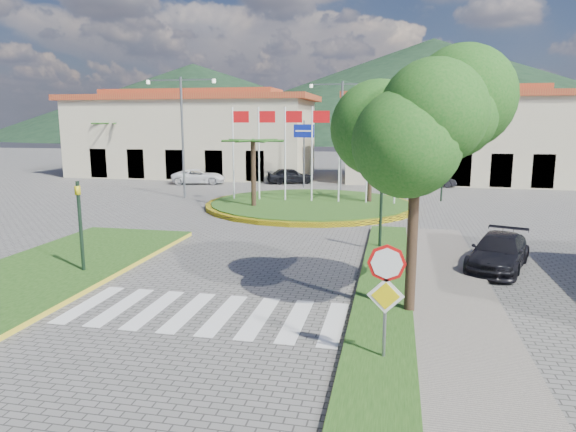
% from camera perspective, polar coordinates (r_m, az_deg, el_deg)
% --- Properties ---
extents(ground, '(160.00, 160.00, 0.00)m').
position_cam_1_polar(ground, '(11.07, -17.42, -17.61)').
color(ground, '#63615D').
rests_on(ground, ground).
extents(sidewalk_right, '(4.00, 28.00, 0.15)m').
position_cam_1_polar(sidewalk_right, '(11.65, 16.16, -15.66)').
color(sidewalk_right, gray).
rests_on(sidewalk_right, ground).
extents(verge_right, '(1.60, 28.00, 0.18)m').
position_cam_1_polar(verge_right, '(11.60, 10.03, -15.42)').
color(verge_right, '#1B4313').
rests_on(verge_right, ground).
extents(median_left, '(5.00, 14.00, 0.18)m').
position_cam_1_polar(median_left, '(19.14, -25.82, -5.85)').
color(median_left, '#1B4313').
rests_on(median_left, ground).
extents(crosswalk, '(8.00, 3.00, 0.01)m').
position_cam_1_polar(crosswalk, '(14.36, -9.54, -10.56)').
color(crosswalk, silver).
rests_on(crosswalk, ground).
extents(roundabout_island, '(12.70, 12.70, 6.00)m').
position_cam_1_polar(roundabout_island, '(31.25, 2.49, 1.35)').
color(roundabout_island, yellow).
rests_on(roundabout_island, ground).
extents(stop_sign, '(0.80, 0.11, 2.65)m').
position_cam_1_polar(stop_sign, '(10.93, 10.84, -7.47)').
color(stop_sign, slate).
rests_on(stop_sign, ground).
extents(deciduous_tree, '(3.60, 3.60, 6.80)m').
position_cam_1_polar(deciduous_tree, '(13.46, 14.20, 10.37)').
color(deciduous_tree, black).
rests_on(deciduous_tree, ground).
extents(traffic_light_left, '(0.15, 0.18, 3.20)m').
position_cam_1_polar(traffic_light_left, '(18.38, -22.11, -0.28)').
color(traffic_light_left, black).
rests_on(traffic_light_left, ground).
extents(traffic_light_right, '(0.15, 0.18, 3.20)m').
position_cam_1_polar(traffic_light_right, '(20.70, 10.31, 1.45)').
color(traffic_light_right, black).
rests_on(traffic_light_right, ground).
extents(traffic_light_far, '(0.18, 0.15, 3.20)m').
position_cam_1_polar(traffic_light_far, '(34.73, 16.80, 4.76)').
color(traffic_light_far, black).
rests_on(traffic_light_far, ground).
extents(direction_sign_west, '(1.60, 0.14, 5.20)m').
position_cam_1_polar(direction_sign_west, '(40.07, 1.78, 8.18)').
color(direction_sign_west, slate).
rests_on(direction_sign_west, ground).
extents(direction_sign_east, '(1.60, 0.14, 5.20)m').
position_cam_1_polar(direction_sign_east, '(39.50, 9.01, 8.03)').
color(direction_sign_east, slate).
rests_on(direction_sign_east, ground).
extents(street_lamp_centre, '(4.80, 0.16, 8.00)m').
position_cam_1_polar(street_lamp_centre, '(38.66, 5.97, 9.48)').
color(street_lamp_centre, slate).
rests_on(street_lamp_centre, ground).
extents(street_lamp_west, '(4.80, 0.16, 8.00)m').
position_cam_1_polar(street_lamp_west, '(35.35, -11.66, 9.24)').
color(street_lamp_west, slate).
rests_on(street_lamp_west, ground).
extents(building_left, '(23.32, 9.54, 8.05)m').
position_cam_1_polar(building_left, '(50.20, -10.54, 8.90)').
color(building_left, beige).
rests_on(building_left, ground).
extents(building_right, '(19.08, 9.54, 8.05)m').
position_cam_1_polar(building_right, '(46.73, 18.17, 8.46)').
color(building_right, beige).
rests_on(building_right, ground).
extents(hill_far_west, '(140.00, 140.00, 22.00)m').
position_cam_1_polar(hill_far_west, '(160.22, -10.41, 12.40)').
color(hill_far_west, black).
rests_on(hill_far_west, ground).
extents(hill_far_mid, '(180.00, 180.00, 30.00)m').
position_cam_1_polar(hill_far_mid, '(169.04, 15.64, 13.44)').
color(hill_far_mid, black).
rests_on(hill_far_mid, ground).
extents(hill_near_back, '(110.00, 110.00, 16.00)m').
position_cam_1_polar(hill_near_back, '(139.29, 5.77, 11.60)').
color(hill_near_back, black).
rests_on(hill_near_back, ground).
extents(white_van, '(4.78, 3.07, 1.22)m').
position_cam_1_polar(white_van, '(43.44, -9.89, 4.35)').
color(white_van, white).
rests_on(white_van, ground).
extents(car_dark_a, '(4.17, 2.86, 1.32)m').
position_cam_1_polar(car_dark_a, '(43.06, 0.28, 4.51)').
color(car_dark_a, black).
rests_on(car_dark_a, ground).
extents(car_dark_b, '(3.30, 1.28, 1.07)m').
position_cam_1_polar(car_dark_b, '(42.36, 15.98, 3.84)').
color(car_dark_b, black).
rests_on(car_dark_b, ground).
extents(car_side_right, '(2.99, 4.50, 1.21)m').
position_cam_1_polar(car_side_right, '(19.53, 22.37, -3.71)').
color(car_side_right, black).
rests_on(car_side_right, ground).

